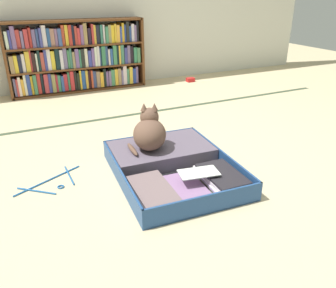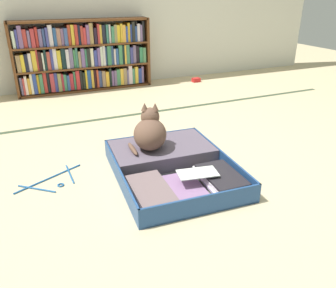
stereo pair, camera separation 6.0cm
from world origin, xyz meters
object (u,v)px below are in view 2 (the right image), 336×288
object	(u,v)px
open_suitcase	(169,164)
small_red_pouch	(196,80)
black_cat	(150,132)
bookshelf	(83,57)
clothes_hanger	(53,180)

from	to	relation	value
open_suitcase	small_red_pouch	world-z (taller)	open_suitcase
black_cat	bookshelf	bearing A→B (deg)	90.71
black_cat	small_red_pouch	xyz separation A→B (m)	(1.34, 1.87, -0.20)
bookshelf	black_cat	size ratio (longest dim) A/B	4.78
open_suitcase	black_cat	distance (m)	0.25
bookshelf	open_suitcase	world-z (taller)	bookshelf
black_cat	clothes_hanger	distance (m)	0.68
clothes_hanger	small_red_pouch	xyz separation A→B (m)	(1.98, 1.85, 0.02)
bookshelf	clothes_hanger	xyz separation A→B (m)	(-0.61, -2.04, -0.38)
clothes_hanger	small_red_pouch	bearing A→B (deg)	42.96
black_cat	clothes_hanger	world-z (taller)	black_cat
small_red_pouch	bookshelf	bearing A→B (deg)	171.95
bookshelf	open_suitcase	bearing A→B (deg)	-87.45
open_suitcase	small_red_pouch	distance (m)	2.39
clothes_hanger	open_suitcase	bearing A→B (deg)	-13.74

